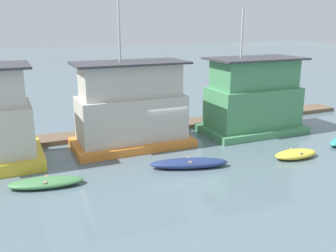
{
  "coord_description": "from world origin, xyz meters",
  "views": [
    {
      "loc": [
        -8.59,
        -20.52,
        7.34
      ],
      "look_at": [
        0.0,
        -1.0,
        1.4
      ],
      "focal_mm": 40.0,
      "sensor_mm": 36.0,
      "label": 1
    }
  ],
  "objects_px": {
    "houseboat_green": "(253,99)",
    "dinghy_yellow": "(296,154)",
    "dinghy_green": "(46,182)",
    "dinghy_navy": "(189,163)",
    "mooring_post_far_right": "(225,116)",
    "mooring_post_near_left": "(170,120)",
    "houseboat_orange": "(131,109)",
    "mooring_post_near_right": "(187,118)"
  },
  "relations": [
    {
      "from": "dinghy_green",
      "to": "dinghy_yellow",
      "type": "height_order",
      "value": "dinghy_yellow"
    },
    {
      "from": "houseboat_orange",
      "to": "mooring_post_near_left",
      "type": "distance_m",
      "value": 3.91
    },
    {
      "from": "mooring_post_far_right",
      "to": "dinghy_yellow",
      "type": "bearing_deg",
      "value": -90.05
    },
    {
      "from": "houseboat_green",
      "to": "mooring_post_near_left",
      "type": "xyz_separation_m",
      "value": [
        -5.27,
        2.02,
        -1.39
      ]
    },
    {
      "from": "houseboat_green",
      "to": "dinghy_yellow",
      "type": "relative_size",
      "value": 3.06
    },
    {
      "from": "houseboat_orange",
      "to": "dinghy_green",
      "type": "bearing_deg",
      "value": -143.77
    },
    {
      "from": "dinghy_navy",
      "to": "mooring_post_near_left",
      "type": "distance_m",
      "value": 6.5
    },
    {
      "from": "mooring_post_near_right",
      "to": "dinghy_navy",
      "type": "bearing_deg",
      "value": -115.61
    },
    {
      "from": "houseboat_orange",
      "to": "dinghy_yellow",
      "type": "xyz_separation_m",
      "value": [
        7.66,
        -5.75,
        -2.08
      ]
    },
    {
      "from": "houseboat_orange",
      "to": "dinghy_yellow",
      "type": "distance_m",
      "value": 9.8
    },
    {
      "from": "houseboat_green",
      "to": "mooring_post_near_right",
      "type": "distance_m",
      "value": 4.69
    },
    {
      "from": "houseboat_orange",
      "to": "mooring_post_near_left",
      "type": "relative_size",
      "value": 4.95
    },
    {
      "from": "houseboat_green",
      "to": "mooring_post_near_right",
      "type": "relative_size",
      "value": 4.71
    },
    {
      "from": "mooring_post_near_left",
      "to": "mooring_post_far_right",
      "type": "bearing_deg",
      "value": 0.0
    },
    {
      "from": "dinghy_green",
      "to": "dinghy_yellow",
      "type": "distance_m",
      "value": 13.3
    },
    {
      "from": "mooring_post_near_left",
      "to": "mooring_post_near_right",
      "type": "distance_m",
      "value": 1.29
    },
    {
      "from": "mooring_post_far_right",
      "to": "mooring_post_near_right",
      "type": "bearing_deg",
      "value": 180.0
    },
    {
      "from": "mooring_post_far_right",
      "to": "mooring_post_near_right",
      "type": "distance_m",
      "value": 3.11
    },
    {
      "from": "dinghy_yellow",
      "to": "dinghy_navy",
      "type": "bearing_deg",
      "value": 169.5
    },
    {
      "from": "houseboat_orange",
      "to": "mooring_post_far_right",
      "type": "relative_size",
      "value": 6.34
    },
    {
      "from": "dinghy_green",
      "to": "dinghy_yellow",
      "type": "bearing_deg",
      "value": -7.32
    },
    {
      "from": "mooring_post_far_right",
      "to": "mooring_post_near_left",
      "type": "relative_size",
      "value": 0.78
    },
    {
      "from": "houseboat_orange",
      "to": "mooring_post_near_right",
      "type": "height_order",
      "value": "houseboat_orange"
    },
    {
      "from": "mooring_post_far_right",
      "to": "mooring_post_near_left",
      "type": "bearing_deg",
      "value": 180.0
    },
    {
      "from": "houseboat_green",
      "to": "mooring_post_far_right",
      "type": "bearing_deg",
      "value": 113.51
    },
    {
      "from": "houseboat_green",
      "to": "dinghy_green",
      "type": "bearing_deg",
      "value": -165.43
    },
    {
      "from": "dinghy_navy",
      "to": "houseboat_orange",
      "type": "bearing_deg",
      "value": 108.81
    },
    {
      "from": "mooring_post_far_right",
      "to": "dinghy_navy",
      "type": "bearing_deg",
      "value": -134.31
    },
    {
      "from": "houseboat_green",
      "to": "mooring_post_far_right",
      "type": "xyz_separation_m",
      "value": [
        -0.88,
        2.02,
        -1.6
      ]
    },
    {
      "from": "dinghy_navy",
      "to": "mooring_post_near_left",
      "type": "height_order",
      "value": "mooring_post_near_left"
    },
    {
      "from": "dinghy_green",
      "to": "mooring_post_near_right",
      "type": "bearing_deg",
      "value": 29.34
    },
    {
      "from": "houseboat_green",
      "to": "dinghy_yellow",
      "type": "distance_m",
      "value": 5.81
    },
    {
      "from": "houseboat_orange",
      "to": "houseboat_green",
      "type": "distance_m",
      "value": 8.55
    },
    {
      "from": "houseboat_orange",
      "to": "mooring_post_far_right",
      "type": "bearing_deg",
      "value": 11.95
    },
    {
      "from": "dinghy_green",
      "to": "mooring_post_near_right",
      "type": "distance_m",
      "value": 11.6
    },
    {
      "from": "mooring_post_far_right",
      "to": "mooring_post_near_left",
      "type": "distance_m",
      "value": 4.4
    },
    {
      "from": "houseboat_orange",
      "to": "mooring_post_far_right",
      "type": "xyz_separation_m",
      "value": [
        7.67,
        1.62,
        -1.6
      ]
    },
    {
      "from": "mooring_post_far_right",
      "to": "mooring_post_near_right",
      "type": "height_order",
      "value": "mooring_post_near_right"
    },
    {
      "from": "mooring_post_far_right",
      "to": "dinghy_green",
      "type": "bearing_deg",
      "value": -156.73
    },
    {
      "from": "mooring_post_near_right",
      "to": "dinghy_yellow",
      "type": "bearing_deg",
      "value": -67.21
    },
    {
      "from": "dinghy_green",
      "to": "dinghy_navy",
      "type": "distance_m",
      "value": 7.13
    },
    {
      "from": "dinghy_green",
      "to": "dinghy_navy",
      "type": "relative_size",
      "value": 0.84
    }
  ]
}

